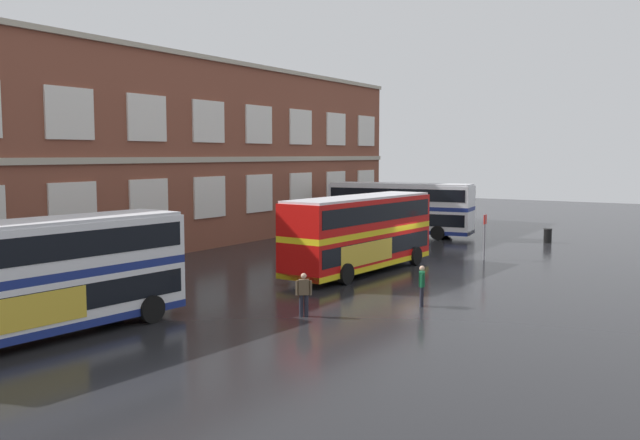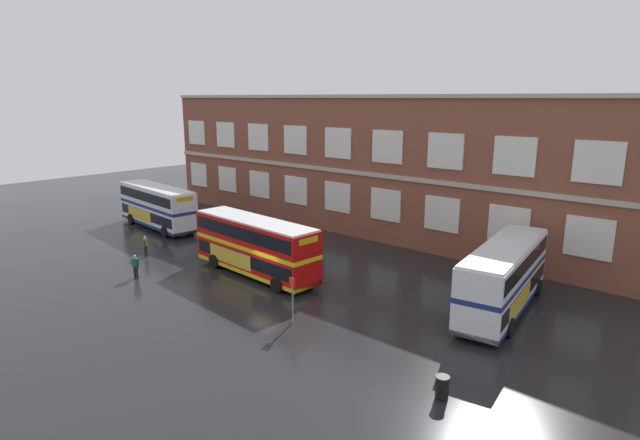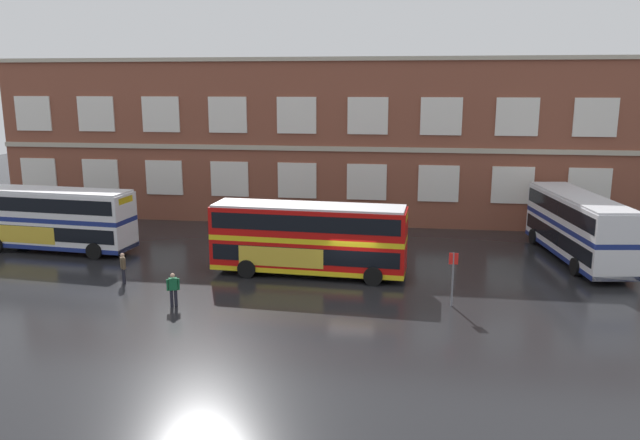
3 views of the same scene
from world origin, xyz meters
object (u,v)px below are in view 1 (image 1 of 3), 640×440
at_px(double_decker_middle, 360,232).
at_px(second_passenger, 304,293).
at_px(double_decker_near, 35,277).
at_px(double_decker_far, 400,208).
at_px(waiting_passenger, 422,284).
at_px(station_litter_bin, 548,236).
at_px(bus_stand_flag, 485,233).

bearing_deg(double_decker_middle, second_passenger, -163.13).
distance_m(double_decker_near, double_decker_far, 33.44).
distance_m(double_decker_far, second_passenger, 27.05).
distance_m(waiting_passenger, station_litter_bin, 23.53).
bearing_deg(waiting_passenger, double_decker_middle, 46.89).
bearing_deg(station_litter_bin, bus_stand_flag, 173.14).
xyz_separation_m(double_decker_near, bus_stand_flag, (25.24, -6.97, -0.51)).
height_order(double_decker_far, station_litter_bin, double_decker_far).
relative_size(double_decker_far, station_litter_bin, 10.92).
xyz_separation_m(double_decker_near, station_litter_bin, (35.24, -8.17, -1.63)).
xyz_separation_m(double_decker_far, bus_stand_flag, (-8.11, -9.50, -0.51)).
relative_size(double_decker_middle, waiting_passenger, 6.55).
bearing_deg(bus_stand_flag, station_litter_bin, -6.86).
distance_m(double_decker_middle, waiting_passenger, 8.47).
xyz_separation_m(double_decker_middle, double_decker_far, (15.89, 5.38, 0.00)).
relative_size(double_decker_middle, second_passenger, 6.55).
bearing_deg(station_litter_bin, double_decker_near, 166.94).
bearing_deg(double_decker_middle, waiting_passenger, -133.11).
bearing_deg(bus_stand_flag, double_decker_far, 49.53).
bearing_deg(double_decker_near, second_passenger, -37.30).
bearing_deg(bus_stand_flag, second_passenger, 176.27).
xyz_separation_m(double_decker_near, double_decker_middle, (17.45, -2.85, 0.00)).
relative_size(double_decker_far, bus_stand_flag, 4.17).
height_order(double_decker_far, bus_stand_flag, double_decker_far).
relative_size(waiting_passenger, bus_stand_flag, 0.63).
bearing_deg(waiting_passenger, double_decker_near, 142.60).
bearing_deg(double_decker_middle, bus_stand_flag, -27.89).
bearing_deg(second_passenger, double_decker_far, 18.01).
xyz_separation_m(double_decker_middle, bus_stand_flag, (7.79, -4.12, -0.51)).
distance_m(double_decker_far, waiting_passenger, 24.52).
distance_m(double_decker_near, station_litter_bin, 36.21).
distance_m(waiting_passenger, bus_stand_flag, 13.68).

